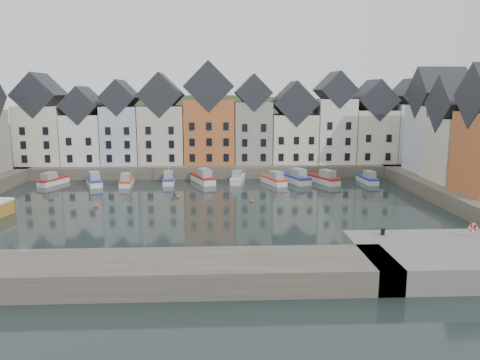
{
  "coord_description": "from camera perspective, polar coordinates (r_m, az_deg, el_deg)",
  "views": [
    {
      "loc": [
        1.72,
        -55.74,
        14.44
      ],
      "look_at": [
        4.53,
        6.0,
        2.84
      ],
      "focal_mm": 35.0,
      "sensor_mm": 36.0,
      "label": 1
    }
  ],
  "objects": [
    {
      "name": "boat_h",
      "position": [
        76.27,
        6.79,
        0.25
      ],
      "size": [
        4.51,
        7.24,
        2.66
      ],
      "rotation": [
        0.0,
        0.0,
        0.37
      ],
      "color": "silver",
      "rests_on": "ground"
    },
    {
      "name": "near_quay",
      "position": [
        43.24,
        25.84,
        -8.58
      ],
      "size": [
        18.0,
        10.0,
        2.0
      ],
      "primitive_type": "cube",
      "color": "#60605E",
      "rests_on": "ground"
    },
    {
      "name": "mooring_bollard",
      "position": [
        43.55,
        17.01,
        -6.02
      ],
      "size": [
        0.48,
        0.48,
        0.56
      ],
      "color": "black",
      "rests_on": "near_quay"
    },
    {
      "name": "boat_j",
      "position": [
        78.51,
        15.3,
        0.15
      ],
      "size": [
        2.25,
        5.94,
        2.23
      ],
      "rotation": [
        0.0,
        0.0,
        0.08
      ],
      "color": "silver",
      "rests_on": "ground"
    },
    {
      "name": "far_quay",
      "position": [
        86.81,
        -3.71,
        1.7
      ],
      "size": [
        90.0,
        16.0,
        2.0
      ],
      "primitive_type": "cube",
      "color": "#4D483B",
      "rests_on": "ground"
    },
    {
      "name": "right_terrace",
      "position": [
        72.65,
        25.67,
        5.23
      ],
      "size": [
        8.3,
        24.25,
        16.36
      ],
      "color": "silver",
      "rests_on": "right_quay"
    },
    {
      "name": "ground",
      "position": [
        57.61,
        -4.24,
        -3.91
      ],
      "size": [
        260.0,
        260.0,
        0.0
      ],
      "primitive_type": "plane",
      "color": "black",
      "rests_on": "ground"
    },
    {
      "name": "life_ring_post",
      "position": [
        45.52,
        26.51,
        -5.25
      ],
      "size": [
        0.8,
        0.17,
        1.3
      ],
      "color": "gray",
      "rests_on": "near_quay"
    },
    {
      "name": "boat_g",
      "position": [
        74.95,
        4.17,
        0.04
      ],
      "size": [
        3.95,
        6.37,
        2.34
      ],
      "rotation": [
        0.0,
        0.0,
        0.37
      ],
      "color": "silver",
      "rests_on": "ground"
    },
    {
      "name": "boat_e",
      "position": [
        76.03,
        -4.52,
        0.25
      ],
      "size": [
        4.52,
        7.17,
        2.64
      ],
      "rotation": [
        0.0,
        0.0,
        0.38
      ],
      "color": "silver",
      "rests_on": "ground"
    },
    {
      "name": "boat_d",
      "position": [
        76.21,
        -8.67,
        0.14
      ],
      "size": [
        2.14,
        5.92,
        11.14
      ],
      "rotation": [
        0.0,
        0.0,
        0.06
      ],
      "color": "silver",
      "rests_on": "ground"
    },
    {
      "name": "boat_b",
      "position": [
        77.43,
        -17.36,
        -0.06
      ],
      "size": [
        4.14,
        6.67,
        2.45
      ],
      "rotation": [
        0.0,
        0.0,
        0.37
      ],
      "color": "silver",
      "rests_on": "ground"
    },
    {
      "name": "boat_i",
      "position": [
        76.53,
        10.25,
        0.15
      ],
      "size": [
        4.55,
        6.72,
        2.49
      ],
      "rotation": [
        0.0,
        0.0,
        0.44
      ],
      "color": "silver",
      "rests_on": "ground"
    },
    {
      "name": "far_terrace",
      "position": [
        83.94,
        -1.59,
        6.83
      ],
      "size": [
        72.37,
        8.16,
        17.78
      ],
      "color": "beige",
      "rests_on": "far_quay"
    },
    {
      "name": "mooring_buoys",
      "position": [
        62.99,
        -7.75,
        -2.58
      ],
      "size": [
        20.5,
        5.5,
        0.5
      ],
      "color": "#C44117",
      "rests_on": "ground"
    },
    {
      "name": "hillside",
      "position": [
        116.36,
        -3.35,
        -5.56
      ],
      "size": [
        153.6,
        70.4,
        64.0
      ],
      "color": "#202F17",
      "rests_on": "ground"
    },
    {
      "name": "near_wall",
      "position": [
        38.17,
        -20.68,
        -10.7
      ],
      "size": [
        50.0,
        6.0,
        2.0
      ],
      "primitive_type": "cube",
      "color": "#4D483B",
      "rests_on": "ground"
    },
    {
      "name": "boat_c",
      "position": [
        75.93,
        -13.67,
        -0.13
      ],
      "size": [
        2.15,
        5.86,
        2.21
      ],
      "rotation": [
        0.0,
        0.0,
        0.06
      ],
      "color": "silver",
      "rests_on": "ground"
    },
    {
      "name": "boat_a",
      "position": [
        80.09,
        -21.88,
        -0.04
      ],
      "size": [
        3.76,
        6.13,
        2.25
      ],
      "rotation": [
        0.0,
        0.0,
        -0.36
      ],
      "color": "silver",
      "rests_on": "ground"
    },
    {
      "name": "boat_f",
      "position": [
        75.89,
        -0.31,
        0.18
      ],
      "size": [
        2.77,
        6.06,
        2.24
      ],
      "rotation": [
        0.0,
        0.0,
        -0.17
      ],
      "color": "silver",
      "rests_on": "ground"
    }
  ]
}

